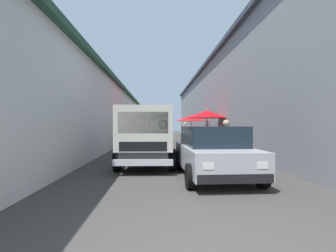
# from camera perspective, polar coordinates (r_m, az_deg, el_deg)

# --- Properties ---
(ground) EXTENTS (90.00, 90.00, 0.00)m
(ground) POSITION_cam_1_polar(r_m,az_deg,el_deg) (16.23, -0.10, -4.99)
(ground) COLOR #3D3A38
(building_left_whitewash) EXTENTS (49.80, 7.50, 4.40)m
(building_left_whitewash) POSITION_cam_1_polar(r_m,az_deg,el_deg) (19.44, -20.99, 2.38)
(building_left_whitewash) COLOR silver
(building_left_whitewash) RESTS_ON ground
(building_right_concrete) EXTENTS (49.80, 7.50, 6.48)m
(building_right_concrete) POSITION_cam_1_polar(r_m,az_deg,el_deg) (19.94, 19.78, 5.33)
(building_right_concrete) COLOR gray
(building_right_concrete) RESTS_ON ground
(fruit_stall_near_left) EXTENTS (2.78, 2.78, 2.39)m
(fruit_stall_near_left) POSITION_cam_1_polar(r_m,az_deg,el_deg) (17.30, -6.57, 1.75)
(fruit_stall_near_left) COLOR #9E9EA3
(fruit_stall_near_left) RESTS_ON ground
(fruit_stall_far_right) EXTENTS (2.57, 2.57, 2.30)m
(fruit_stall_far_right) POSITION_cam_1_polar(r_m,az_deg,el_deg) (20.64, 5.15, 1.15)
(fruit_stall_far_right) COLOR #9E9EA3
(fruit_stall_far_right) RESTS_ON ground
(fruit_stall_far_left) EXTENTS (2.60, 2.60, 2.44)m
(fruit_stall_far_left) POSITION_cam_1_polar(r_m,az_deg,el_deg) (15.95, 8.62, 1.78)
(fruit_stall_far_left) COLOR #9E9EA3
(fruit_stall_far_left) RESTS_ON ground
(hatchback_car) EXTENTS (3.96, 2.03, 1.45)m
(hatchback_car) POSITION_cam_1_polar(r_m,az_deg,el_deg) (7.54, 9.83, -5.49)
(hatchback_car) COLOR #ADAFB5
(hatchback_car) RESTS_ON ground
(delivery_truck) EXTENTS (4.96, 2.05, 2.08)m
(delivery_truck) POSITION_cam_1_polar(r_m,az_deg,el_deg) (8.99, -4.83, -2.61)
(delivery_truck) COLOR black
(delivery_truck) RESTS_ON ground
(vendor_by_crates) EXTENTS (0.36, 0.62, 1.66)m
(vendor_by_crates) POSITION_cam_1_polar(r_m,az_deg,el_deg) (8.86, 12.75, -3.17)
(vendor_by_crates) COLOR navy
(vendor_by_crates) RESTS_ON ground
(vendor_in_shade) EXTENTS (0.23, 0.66, 1.66)m
(vendor_in_shade) POSITION_cam_1_polar(r_m,az_deg,el_deg) (18.22, 3.79, -1.37)
(vendor_in_shade) COLOR #665B4C
(vendor_in_shade) RESTS_ON ground
(plastic_stool) EXTENTS (0.30, 0.30, 0.43)m
(plastic_stool) POSITION_cam_1_polar(r_m,az_deg,el_deg) (9.40, 14.16, -6.86)
(plastic_stool) COLOR red
(plastic_stool) RESTS_ON ground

